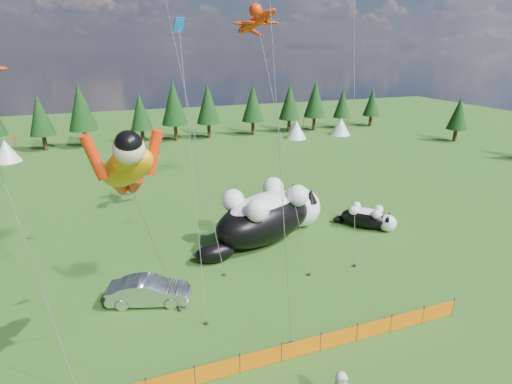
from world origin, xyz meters
TOP-DOWN VIEW (x-y plane):
  - ground at (0.00, 0.00)m, footprint 160.00×160.00m
  - safety_fence at (0.00, -3.00)m, footprint 22.06×0.06m
  - tree_line at (0.00, 45.00)m, footprint 90.00×4.00m
  - festival_tents at (11.00, 40.00)m, footprint 50.00×3.20m
  - cat_large at (5.13, 8.92)m, footprint 11.06×7.18m
  - cat_small at (13.23, 8.08)m, footprint 4.05×4.02m
  - car at (-4.22, 3.73)m, footprint 4.81×2.81m
  - superhero_kite at (-4.77, -1.69)m, footprint 5.16×6.78m
  - gecko_kite at (5.85, 13.91)m, footprint 5.21×14.20m
  - diamond_kite_a at (-0.99, 7.29)m, footprint 1.29×7.21m
  - diamond_kite_c at (0.73, -1.82)m, footprint 1.86×0.67m

SIDE VIEW (x-z plane):
  - ground at x=0.00m, z-range 0.00..0.00m
  - safety_fence at x=0.00m, z-range -0.05..1.05m
  - car at x=-4.22m, z-range 0.00..1.50m
  - cat_small at x=13.23m, z-range -0.05..1.79m
  - festival_tents at x=11.00m, z-range 0.00..2.80m
  - cat_large at x=5.13m, z-range -0.10..4.10m
  - tree_line at x=0.00m, z-range 0.00..8.00m
  - superhero_kite at x=-4.77m, z-range 3.61..15.48m
  - diamond_kite_a at x=-0.99m, z-range 6.06..22.27m
  - diamond_kite_c at x=0.73m, z-range 6.75..23.24m
  - gecko_kite at x=5.85m, z-range 6.09..24.74m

